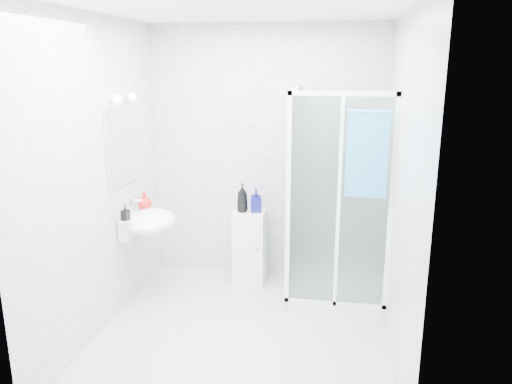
% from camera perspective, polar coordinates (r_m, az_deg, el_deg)
% --- Properties ---
extents(room, '(2.40, 2.60, 2.60)m').
position_cam_1_polar(room, '(3.89, -1.60, 0.90)').
color(room, silver).
rests_on(room, ground).
extents(shower_enclosure, '(0.90, 0.95, 2.00)m').
position_cam_1_polar(shower_enclosure, '(4.81, 8.20, -7.21)').
color(shower_enclosure, white).
rests_on(shower_enclosure, ground).
extents(wall_basin, '(0.46, 0.56, 0.35)m').
position_cam_1_polar(wall_basin, '(4.72, -12.30, -3.33)').
color(wall_basin, white).
rests_on(wall_basin, ground).
extents(mirror, '(0.02, 0.60, 0.70)m').
position_cam_1_polar(mirror, '(4.64, -15.06, 5.14)').
color(mirror, white).
rests_on(mirror, room).
extents(vanity_lights, '(0.10, 0.40, 0.08)m').
position_cam_1_polar(vanity_lights, '(4.57, -14.83, 10.33)').
color(vanity_lights, silver).
rests_on(vanity_lights, room).
extents(wall_hooks, '(0.23, 0.06, 0.03)m').
position_cam_1_polar(wall_hooks, '(5.10, -1.62, 7.79)').
color(wall_hooks, silver).
rests_on(wall_hooks, room).
extents(storage_cabinet, '(0.32, 0.34, 0.76)m').
position_cam_1_polar(storage_cabinet, '(5.18, -0.71, -6.23)').
color(storage_cabinet, white).
rests_on(storage_cabinet, ground).
extents(hand_towel, '(0.34, 0.05, 0.72)m').
position_cam_1_polar(hand_towel, '(4.14, 12.58, 4.49)').
color(hand_towel, teal).
rests_on(hand_towel, shower_enclosure).
extents(shampoo_bottle_a, '(0.14, 0.15, 0.29)m').
position_cam_1_polar(shampoo_bottle_a, '(4.99, -1.57, -0.67)').
color(shampoo_bottle_a, black).
rests_on(shampoo_bottle_a, storage_cabinet).
extents(shampoo_bottle_b, '(0.12, 0.13, 0.24)m').
position_cam_1_polar(shampoo_bottle_b, '(5.00, 0.00, -0.96)').
color(shampoo_bottle_b, '#0D0F53').
rests_on(shampoo_bottle_b, storage_cabinet).
extents(soap_dispenser_orange, '(0.18, 0.18, 0.17)m').
position_cam_1_polar(soap_dispenser_orange, '(4.85, -12.62, -0.98)').
color(soap_dispenser_orange, '#B51A15').
rests_on(soap_dispenser_orange, wall_basin).
extents(soap_dispenser_black, '(0.07, 0.08, 0.14)m').
position_cam_1_polar(soap_dispenser_black, '(4.56, -14.72, -2.33)').
color(soap_dispenser_black, black).
rests_on(soap_dispenser_black, wall_basin).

